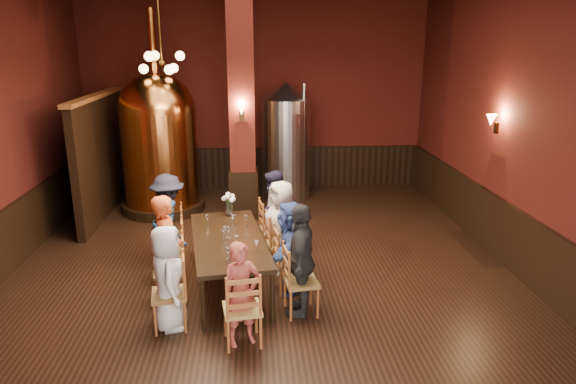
{
  "coord_description": "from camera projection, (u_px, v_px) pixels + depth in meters",
  "views": [
    {
      "loc": [
        -0.12,
        -7.32,
        3.5
      ],
      "look_at": [
        0.42,
        0.2,
        1.27
      ],
      "focal_mm": 32.0,
      "sensor_mm": 36.0,
      "label": 1
    }
  ],
  "objects": [
    {
      "name": "chair_2",
      "position": [
        170.0,
        253.0,
        7.65
      ],
      "size": [
        0.52,
        0.52,
        0.92
      ],
      "primitive_type": null,
      "rotation": [
        0.0,
        0.0,
        -1.43
      ],
      "color": "#955026",
      "rests_on": "ground"
    },
    {
      "name": "person_5",
      "position": [
        290.0,
        247.0,
        7.32
      ],
      "size": [
        0.6,
        1.3,
        1.35
      ],
      "primitive_type": "imported",
      "rotation": [
        0.0,
        0.0,
        4.54
      ],
      "color": "navy",
      "rests_on": "ground"
    },
    {
      "name": "sconce_wall",
      "position": [
        497.0,
        123.0,
        8.41
      ],
      "size": [
        0.2,
        0.2,
        0.36
      ],
      "primitive_type": null,
      "rotation": [
        0.0,
        0.0,
        1.57
      ],
      "color": "black",
      "rests_on": "room"
    },
    {
      "name": "person_6",
      "position": [
        281.0,
        227.0,
        7.92
      ],
      "size": [
        0.75,
        0.85,
        1.47
      ],
      "primitive_type": "imported",
      "rotation": [
        0.0,
        0.0,
        5.2
      ],
      "color": "beige",
      "rests_on": "ground"
    },
    {
      "name": "pendant_cluster",
      "position": [
        162.0,
        62.0,
        9.77
      ],
      "size": [
        0.9,
        0.9,
        1.7
      ],
      "primitive_type": null,
      "color": "#A57226",
      "rests_on": "room"
    },
    {
      "name": "person_0",
      "position": [
        168.0,
        278.0,
        6.34
      ],
      "size": [
        0.56,
        0.74,
        1.36
      ],
      "primitive_type": "imported",
      "rotation": [
        0.0,
        0.0,
        1.77
      ],
      "color": "silver",
      "rests_on": "ground"
    },
    {
      "name": "partition",
      "position": [
        101.0,
        157.0,
        10.5
      ],
      "size": [
        0.22,
        3.5,
        2.4
      ],
      "primitive_type": "cube",
      "color": "black",
      "rests_on": "ground"
    },
    {
      "name": "person_8",
      "position": [
        242.0,
        294.0,
        6.01
      ],
      "size": [
        0.55,
        0.47,
        1.28
      ],
      "primitive_type": "imported",
      "rotation": [
        0.0,
        0.0,
        6.7
      ],
      "color": "#963C32",
      "rests_on": "ground"
    },
    {
      "name": "wine_glass_6",
      "position": [
        228.0,
        233.0,
        7.4
      ],
      "size": [
        0.07,
        0.07,
        0.17
      ],
      "primitive_type": null,
      "color": "white",
      "rests_on": "dining_table"
    },
    {
      "name": "wainscot_right",
      "position": [
        511.0,
        238.0,
        8.13
      ],
      "size": [
        0.08,
        9.9,
        1.0
      ],
      "primitive_type": "cube",
      "color": "black",
      "rests_on": "ground"
    },
    {
      "name": "wine_glass_5",
      "position": [
        223.0,
        236.0,
        7.27
      ],
      "size": [
        0.07,
        0.07,
        0.17
      ],
      "primitive_type": null,
      "color": "white",
      "rests_on": "dining_table"
    },
    {
      "name": "wine_glass_3",
      "position": [
        231.0,
        260.0,
        6.49
      ],
      "size": [
        0.07,
        0.07,
        0.17
      ],
      "primitive_type": null,
      "color": "white",
      "rests_on": "dining_table"
    },
    {
      "name": "chair_3",
      "position": [
        170.0,
        236.0,
        8.28
      ],
      "size": [
        0.52,
        0.52,
        0.92
      ],
      "primitive_type": null,
      "rotation": [
        0.0,
        0.0,
        -1.43
      ],
      "color": "#955026",
      "rests_on": "ground"
    },
    {
      "name": "wainscot_back",
      "position": [
        257.0,
        168.0,
        12.6
      ],
      "size": [
        7.9,
        0.08,
        1.0
      ],
      "primitive_type": "cube",
      "color": "black",
      "rests_on": "ground"
    },
    {
      "name": "sconce_column",
      "position": [
        242.0,
        112.0,
        9.75
      ],
      "size": [
        0.2,
        0.2,
        0.36
      ],
      "primitive_type": null,
      "rotation": [
        0.0,
        0.0,
        3.14
      ],
      "color": "black",
      "rests_on": "column"
    },
    {
      "name": "wine_glass_0",
      "position": [
        257.0,
        247.0,
        6.9
      ],
      "size": [
        0.07,
        0.07,
        0.17
      ],
      "primitive_type": null,
      "color": "white",
      "rests_on": "dining_table"
    },
    {
      "name": "wine_glass_9",
      "position": [
        246.0,
        221.0,
        7.88
      ],
      "size": [
        0.07,
        0.07,
        0.17
      ],
      "primitive_type": null,
      "color": "white",
      "rests_on": "dining_table"
    },
    {
      "name": "person_2",
      "position": [
        169.0,
        241.0,
        7.6
      ],
      "size": [
        0.48,
        0.7,
        1.3
      ],
      "primitive_type": "imported",
      "rotation": [
        0.0,
        0.0,
        1.87
      ],
      "color": "#2C5E93",
      "rests_on": "ground"
    },
    {
      "name": "chair_7",
      "position": [
        273.0,
        229.0,
        8.62
      ],
      "size": [
        0.52,
        0.52,
        0.92
      ],
      "primitive_type": null,
      "rotation": [
        0.0,
        0.0,
        1.71
      ],
      "color": "#955026",
      "rests_on": "ground"
    },
    {
      "name": "wine_glass_8",
      "position": [
        237.0,
        242.0,
        7.08
      ],
      "size": [
        0.07,
        0.07,
        0.17
      ],
      "primitive_type": null,
      "color": "white",
      "rests_on": "dining_table"
    },
    {
      "name": "room",
      "position": [
        260.0,
        131.0,
        7.36
      ],
      "size": [
        10.0,
        10.02,
        4.5
      ],
      "color": "black",
      "rests_on": "ground"
    },
    {
      "name": "steel_vessel",
      "position": [
        286.0,
        142.0,
        11.54
      ],
      "size": [
        1.34,
        1.34,
        2.63
      ],
      "rotation": [
        0.0,
        0.0,
        -0.27
      ],
      "color": "#B2B2B7",
      "rests_on": "ground"
    },
    {
      "name": "chair_4",
      "position": [
        301.0,
        281.0,
        6.75
      ],
      "size": [
        0.52,
        0.52,
        0.92
      ],
      "primitive_type": null,
      "rotation": [
        0.0,
        0.0,
        1.71
      ],
      "color": "#955026",
      "rests_on": "ground"
    },
    {
      "name": "chair_0",
      "position": [
        169.0,
        294.0,
        6.41
      ],
      "size": [
        0.52,
        0.52,
        0.92
      ],
      "primitive_type": null,
      "rotation": [
        0.0,
        0.0,
        -1.43
      ],
      "color": "#955026",
      "rests_on": "ground"
    },
    {
      "name": "person_7",
      "position": [
        273.0,
        214.0,
        8.55
      ],
      "size": [
        0.5,
        0.77,
        1.46
      ],
      "primitive_type": "imported",
      "rotation": [
        0.0,
        0.0,
        4.48
      ],
      "color": "#1C1830",
      "rests_on": "ground"
    },
    {
      "name": "wine_glass_7",
      "position": [
        208.0,
        220.0,
        7.92
      ],
      "size": [
        0.07,
        0.07,
        0.17
      ],
      "primitive_type": null,
      "color": "white",
      "rests_on": "dining_table"
    },
    {
      "name": "chair_8",
      "position": [
        242.0,
        308.0,
        6.06
      ],
      "size": [
        0.52,
        0.52,
        0.92
      ],
      "primitive_type": null,
      "rotation": [
        0.0,
        0.0,
        3.28
      ],
      "color": "#955026",
      "rests_on": "ground"
    },
    {
      "name": "chair_1",
      "position": [
        169.0,
        271.0,
        7.03
      ],
      "size": [
        0.52,
        0.52,
        0.92
      ],
      "primitive_type": null,
      "rotation": [
        0.0,
        0.0,
        -1.43
      ],
      "color": "#955026",
      "rests_on": "ground"
    },
    {
      "name": "dining_table",
      "position": [
        228.0,
        242.0,
        7.45
      ],
      "size": [
        1.32,
        2.52,
        0.75
      ],
      "rotation": [
        0.0,
        0.0,
        0.14
      ],
      "color": "black",
      "rests_on": "ground"
    },
    {
      "name": "chair_5",
      "position": [
        290.0,
        261.0,
        7.38
      ],
      "size": [
        0.52,
        0.52,
        0.92
      ],
      "primitive_type": null,
      "rotation": [
        0.0,
        0.0,
        1.71
      ],
      "color": "#955026",
      "rests_on": "ground"
    },
    {
      "name": "wine_glass_4",
      "position": [
        228.0,
        254.0,
        6.66
      ],
      "size": [
        0.07,
        0.07,
        0.17
      ],
      "primitive_type": null,
      "color": "white",
      "rests_on": "dining_table"
    },
    {
      "name": "person_3",
      "position": [
        169.0,
        220.0,
        8.2
      ],
      "size": [
        0.89,
        1.11,
        1.49
      ],
      "primitive_type": "imported",
      "rotation": [
        0.0,
        0.0,
        1.97
      ],
      "color": "black",
      "rests_on": "ground"
    },
    {
      "name": "rose_vase",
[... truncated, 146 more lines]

